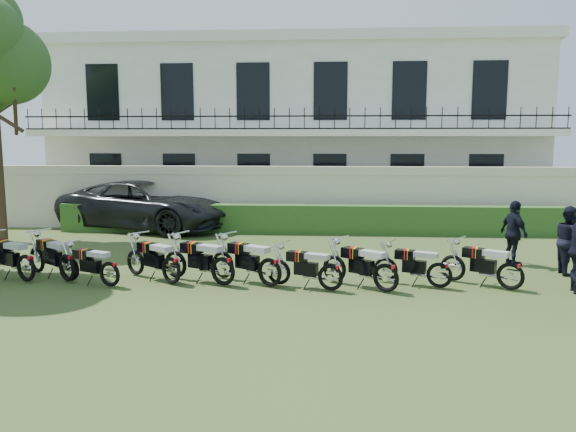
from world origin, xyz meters
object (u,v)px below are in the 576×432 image
motorcycle_9 (511,269)px  officer_4 (569,240)px  motorcycle_7 (386,271)px  motorcycle_6 (331,271)px  motorcycle_4 (223,264)px  motorcycle_1 (67,261)px  motorcycle_2 (110,268)px  motorcycle_3 (171,264)px  officer_5 (514,233)px  suv (146,205)px  motorcycle_0 (26,261)px  motorcycle_5 (270,265)px  motorcycle_8 (440,269)px

motorcycle_9 → officer_4: 2.57m
motorcycle_7 → motorcycle_6: bearing=123.9°
officer_4 → motorcycle_4: bearing=105.0°
motorcycle_1 → motorcycle_9: (9.88, -0.07, -0.02)m
motorcycle_2 → motorcycle_3: (1.29, 0.33, 0.05)m
motorcycle_6 → officer_5: bearing=-38.0°
motorcycle_4 → officer_5: (7.13, 2.64, 0.34)m
motorcycle_1 → suv: suv is taller
motorcycle_0 → officer_5: bearing=-50.2°
motorcycle_5 → officer_4: bearing=-45.0°
officer_4 → officer_5: 1.35m
motorcycle_6 → suv: 10.47m
motorcycle_4 → motorcycle_8: size_ratio=1.11×
motorcycle_4 → motorcycle_7: bearing=-68.6°
motorcycle_7 → motorcycle_9: motorcycle_7 is taller
motorcycle_6 → officer_4: bearing=-50.2°
motorcycle_2 → motorcycle_3: motorcycle_3 is taller
motorcycle_6 → motorcycle_8: bearing=-60.2°
motorcycle_1 → motorcycle_6: (6.01, -0.40, -0.04)m
motorcycle_7 → motorcycle_9: (2.70, 0.36, -0.02)m
motorcycle_6 → motorcycle_7: bearing=-71.2°
motorcycle_2 → motorcycle_5: bearing=-64.3°
motorcycle_6 → motorcycle_8: motorcycle_6 is taller
motorcycle_0 → suv: (0.29, 7.80, 0.39)m
motorcycle_6 → motorcycle_7: motorcycle_7 is taller
suv → motorcycle_6: bearing=-123.4°
motorcycle_6 → officer_4: (5.77, 2.02, 0.38)m
motorcycle_5 → suv: 9.47m
motorcycle_5 → suv: bearing=65.0°
motorcycle_0 → motorcycle_3: bearing=-62.2°
motorcycle_7 → motorcycle_5: bearing=119.2°
motorcycle_4 → officer_4: 8.35m
officer_5 → suv: bearing=47.1°
motorcycle_3 → motorcycle_4: motorcycle_4 is taller
motorcycle_7 → motorcycle_0: bearing=123.3°
motorcycle_5 → motorcycle_6: 1.36m
motorcycle_0 → motorcycle_9: 10.80m
motorcycle_2 → motorcycle_5: size_ratio=0.94×
motorcycle_8 → motorcycle_9: 1.50m
motorcycle_2 → motorcycle_4: (2.47, 0.26, 0.07)m
motorcycle_6 → suv: (-6.64, 8.09, 0.43)m
motorcycle_1 → motorcycle_2: size_ratio=1.01×
motorcycle_1 → motorcycle_2: (1.15, -0.39, -0.06)m
motorcycle_3 → motorcycle_6: motorcycle_3 is taller
motorcycle_4 → motorcycle_1: bearing=114.2°
motorcycle_3 → motorcycle_9: motorcycle_3 is taller
motorcycle_1 → officer_5: size_ratio=1.00×
motorcycle_6 → motorcycle_2: bearing=110.5°
motorcycle_4 → motorcycle_6: bearing=-70.1°
motorcycle_8 → motorcycle_0: bearing=113.8°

